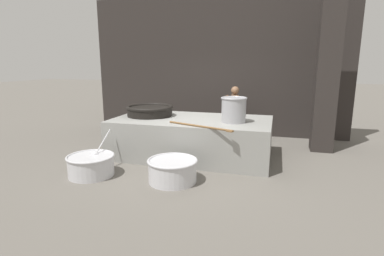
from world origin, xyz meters
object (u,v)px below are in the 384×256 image
Objects in this scene: stock_pot at (234,109)px; prep_bowl_meat at (173,169)px; giant_wok_near at (150,110)px; cook at (234,113)px; prep_bowl_vegetables at (91,164)px.

stock_pot reaches higher than prep_bowl_meat.
giant_wok_near is 2.00× the size of stock_pot.
prep_bowl_vegetables is (-2.28, -3.25, -0.60)m from cook.
prep_bowl_meat is at bearing -120.51° from stock_pot.
prep_bowl_vegetables is at bearing -102.72° from giant_wok_near.
cook is (1.85, 1.37, -0.19)m from giant_wok_near.
stock_pot reaches higher than giant_wok_near.
stock_pot is at bearing 83.81° from cook.
stock_pot is 0.61× the size of prep_bowl_meat.
prep_bowl_vegetables is 1.62m from prep_bowl_meat.
stock_pot is at bearing 33.21° from prep_bowl_vegetables.
giant_wok_near is 0.73× the size of cook.
cook reaches higher than prep_bowl_vegetables.
cook is 1.67× the size of prep_bowl_meat.
prep_bowl_vegetables is (-2.49, -1.63, -0.93)m from stock_pot.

